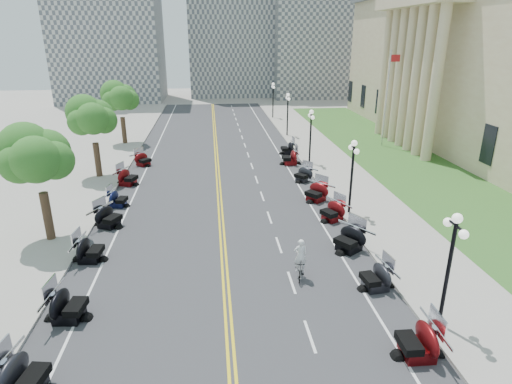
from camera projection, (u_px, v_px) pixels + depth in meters
name	position (u px, v px, depth m)	size (l,w,h in m)	color
ground	(223.00, 248.00, 24.26)	(160.00, 160.00, 0.00)	gray
road	(219.00, 189.00, 33.60)	(16.00, 90.00, 0.01)	#333335
centerline_yellow_a	(217.00, 189.00, 33.58)	(0.12, 90.00, 0.00)	yellow
centerline_yellow_b	(220.00, 189.00, 33.61)	(0.12, 90.00, 0.00)	yellow
edge_line_north	(299.00, 186.00, 34.23)	(0.12, 90.00, 0.00)	white
edge_line_south	(136.00, 192.00, 32.96)	(0.12, 90.00, 0.00)	white
lane_dash_4	(310.00, 336.00, 17.10)	(0.12, 2.00, 0.00)	white
lane_dash_5	(292.00, 282.00, 20.84)	(0.12, 2.00, 0.00)	white
lane_dash_6	(279.00, 245.00, 24.57)	(0.12, 2.00, 0.00)	white
lane_dash_7	(269.00, 217.00, 28.31)	(0.12, 2.00, 0.00)	white
lane_dash_8	(262.00, 196.00, 32.04)	(0.12, 2.00, 0.00)	white
lane_dash_9	(257.00, 180.00, 35.78)	(0.12, 2.00, 0.00)	white
lane_dash_10	(252.00, 166.00, 39.52)	(0.12, 2.00, 0.00)	white
lane_dash_11	(248.00, 155.00, 43.25)	(0.12, 2.00, 0.00)	white
lane_dash_12	(245.00, 145.00, 46.99)	(0.12, 2.00, 0.00)	white
lane_dash_13	(242.00, 137.00, 50.73)	(0.12, 2.00, 0.00)	white
lane_dash_14	(240.00, 130.00, 54.46)	(0.12, 2.00, 0.00)	white
lane_dash_15	(238.00, 124.00, 58.20)	(0.12, 2.00, 0.00)	white
lane_dash_16	(236.00, 119.00, 61.94)	(0.12, 2.00, 0.00)	white
lane_dash_17	(234.00, 114.00, 65.67)	(0.12, 2.00, 0.00)	white
lane_dash_18	(233.00, 110.00, 69.41)	(0.12, 2.00, 0.00)	white
lane_dash_19	(232.00, 106.00, 73.15)	(0.12, 2.00, 0.00)	white
sidewalk_north	(349.00, 184.00, 34.62)	(5.00, 90.00, 0.15)	#9E9991
sidewalk_south	(81.00, 193.00, 32.53)	(5.00, 90.00, 0.15)	#9E9991
lawn	(392.00, 156.00, 42.79)	(9.00, 60.00, 0.10)	#356023
distant_block_a	(108.00, 26.00, 75.93)	(18.00, 14.00, 26.00)	gray
distant_block_b	(230.00, 16.00, 83.03)	(16.00, 12.00, 30.00)	gray
distant_block_c	(323.00, 38.00, 83.39)	(20.00, 14.00, 22.00)	gray
street_lamp_1	(448.00, 272.00, 16.75)	(0.50, 1.20, 4.90)	black
street_lamp_2	(352.00, 178.00, 27.96)	(0.50, 1.20, 4.90)	black
street_lamp_3	(310.00, 137.00, 39.17)	(0.50, 1.20, 4.90)	black
street_lamp_4	(288.00, 115.00, 50.38)	(0.50, 1.20, 4.90)	black
street_lamp_5	(273.00, 100.00, 61.58)	(0.50, 1.20, 4.90)	black
flagpole	(386.00, 100.00, 44.88)	(1.10, 0.20, 10.00)	silver
tree_2	(38.00, 163.00, 23.50)	(4.80, 4.80, 9.20)	#235619
tree_3	(93.00, 122.00, 34.71)	(4.80, 4.80, 9.20)	#235619
tree_4	(121.00, 101.00, 45.92)	(4.80, 4.80, 9.20)	#235619
motorcycle_n_3	(419.00, 339.00, 15.80)	(2.17, 2.17, 1.52)	#590A0C
motorcycle_n_4	(376.00, 276.00, 20.13)	(1.98, 1.98, 1.38)	black
motorcycle_n_5	(349.00, 238.00, 23.72)	(2.19, 2.19, 1.53)	black
motorcycle_n_6	(333.00, 210.00, 27.67)	(2.02, 2.02, 1.41)	#590A0C
motorcycle_n_7	(316.00, 191.00, 30.97)	(2.11, 2.11, 1.48)	#590A0C
motorcycle_n_8	(303.00, 174.00, 35.15)	(1.89, 1.89, 1.32)	black
motorcycle_n_9	(290.00, 156.00, 39.80)	(2.18, 2.18, 1.52)	#590A0C
motorcycle_n_10	(288.00, 147.00, 43.35)	(2.00, 2.00, 1.40)	black
motorcycle_s_3	(22.00, 374.00, 14.17)	(2.19, 2.19, 1.53)	black
motorcycle_s_4	(67.00, 304.00, 17.91)	(2.15, 2.15, 1.51)	black
motorcycle_s_5	(89.00, 249.00, 22.64)	(2.04, 2.04, 1.43)	black
motorcycle_s_6	(108.00, 216.00, 26.71)	(2.10, 2.10, 1.47)	black
motorcycle_s_7	(118.00, 198.00, 29.94)	(1.83, 1.83, 1.28)	black
motorcycle_s_8	(127.00, 176.00, 34.29)	(2.09, 2.09, 1.46)	#590A0C
motorcycle_s_9	(143.00, 159.00, 39.47)	(1.89, 1.89, 1.32)	#590A0C
bicycle	(300.00, 269.00, 21.10)	(0.48, 1.69, 1.01)	#A51414
cyclist_rider	(301.00, 243.00, 20.63)	(0.64, 0.42, 1.76)	silver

